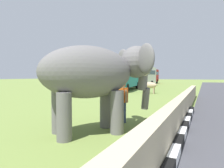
{
  "coord_description": "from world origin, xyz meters",
  "views": [
    {
      "loc": [
        -3.46,
        3.08,
        1.87
      ],
      "look_at": [
        2.58,
        5.92,
        1.6
      ],
      "focal_mm": 31.61,
      "sensor_mm": 36.0,
      "label": 1
    }
  ],
  "objects": [
    {
      "name": "bus_teal",
      "position": [
        20.78,
        12.72,
        2.08
      ],
      "size": [
        10.21,
        3.75,
        3.5
      ],
      "color": "teal",
      "rests_on": "ground_plane"
    },
    {
      "name": "barrier_parapet",
      "position": [
        2.0,
        3.96,
        0.5
      ],
      "size": [
        28.0,
        0.36,
        1.0
      ],
      "primitive_type": "cube",
      "color": "tan",
      "rests_on": "ground_plane"
    },
    {
      "name": "cow_near",
      "position": [
        17.14,
        8.39,
        0.87
      ],
      "size": [
        0.62,
        1.89,
        1.23
      ],
      "color": "tan",
      "rests_on": "ground_plane"
    },
    {
      "name": "hill_east",
      "position": [
        55.0,
        35.95,
        0.0
      ],
      "size": [
        33.19,
        26.55,
        9.99
      ],
      "color": "slate",
      "rests_on": "ground_plane"
    },
    {
      "name": "elephant",
      "position": [
        2.26,
        6.29,
        1.94
      ],
      "size": [
        3.91,
        3.73,
        2.96
      ],
      "color": "#615E5E",
      "rests_on": "ground_plane"
    },
    {
      "name": "person_handler",
      "position": [
        3.89,
        6.05,
        0.93
      ],
      "size": [
        0.47,
        0.54,
        1.66
      ],
      "color": "navy",
      "rests_on": "ground_plane"
    },
    {
      "name": "bus_white",
      "position": [
        30.79,
        14.04,
        2.08
      ],
      "size": [
        9.75,
        4.78,
        3.5
      ],
      "color": "silver",
      "rests_on": "ground_plane"
    },
    {
      "name": "bus_red",
      "position": [
        43.61,
        15.05,
        2.08
      ],
      "size": [
        8.5,
        2.67,
        3.5
      ],
      "color": "#B21E1E",
      "rests_on": "ground_plane"
    }
  ]
}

